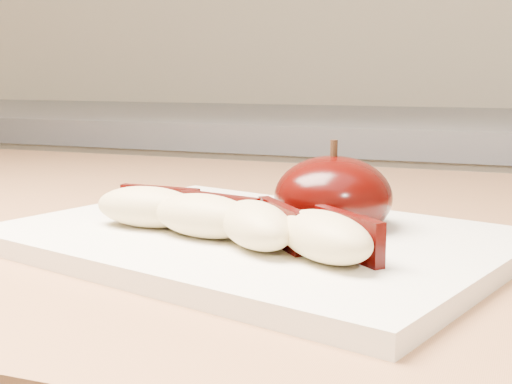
% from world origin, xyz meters
% --- Properties ---
extents(back_cabinet, '(2.40, 0.62, 0.94)m').
position_xyz_m(back_cabinet, '(0.00, 1.20, 0.47)').
color(back_cabinet, silver).
rests_on(back_cabinet, ground).
extents(cutting_board, '(0.36, 0.30, 0.01)m').
position_xyz_m(cutting_board, '(-0.01, 0.40, 0.91)').
color(cutting_board, silver).
rests_on(cutting_board, island_counter).
extents(apple_half, '(0.10, 0.10, 0.06)m').
position_xyz_m(apple_half, '(0.03, 0.43, 0.93)').
color(apple_half, black).
rests_on(apple_half, cutting_board).
extents(apple_wedge_a, '(0.07, 0.04, 0.03)m').
position_xyz_m(apple_wedge_a, '(-0.08, 0.38, 0.93)').
color(apple_wedge_a, '#D0BB84').
rests_on(apple_wedge_a, cutting_board).
extents(apple_wedge_b, '(0.08, 0.05, 0.03)m').
position_xyz_m(apple_wedge_b, '(-0.04, 0.37, 0.93)').
color(apple_wedge_b, '#D0BB84').
rests_on(apple_wedge_b, cutting_board).
extents(apple_wedge_c, '(0.08, 0.08, 0.03)m').
position_xyz_m(apple_wedge_c, '(0.00, 0.35, 0.93)').
color(apple_wedge_c, '#D0BB84').
rests_on(apple_wedge_c, cutting_board).
extents(apple_wedge_d, '(0.08, 0.08, 0.03)m').
position_xyz_m(apple_wedge_d, '(0.05, 0.34, 0.93)').
color(apple_wedge_d, '#D0BB84').
rests_on(apple_wedge_d, cutting_board).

